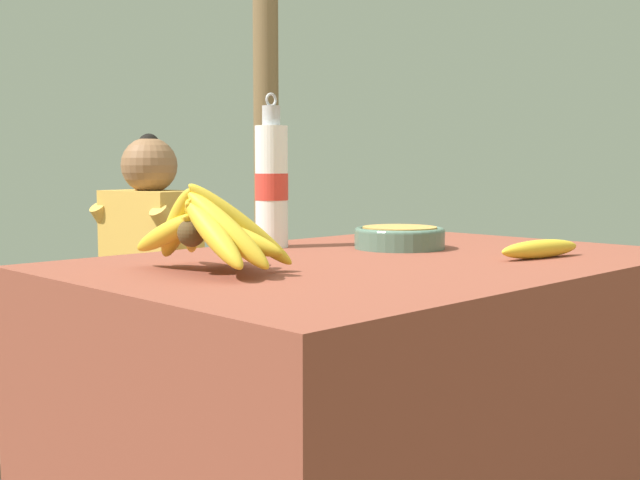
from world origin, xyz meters
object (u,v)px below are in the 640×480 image
object	(u,v)px
support_post_far	(266,114)
seated_vendor	(142,264)
wooden_bench	(69,353)
loose_banana_front	(540,249)
banana_bunch_ripe	(210,230)
serving_bowl	(400,236)
water_bottle	(272,184)

from	to	relation	value
support_post_far	seated_vendor	bearing A→B (deg)	-160.37
wooden_bench	loose_banana_front	bearing A→B (deg)	-84.99
support_post_far	loose_banana_front	bearing A→B (deg)	-116.37
wooden_bench	seated_vendor	distance (m)	0.39
banana_bunch_ripe	seated_vendor	bearing A→B (deg)	62.42
loose_banana_front	serving_bowl	bearing A→B (deg)	99.93
support_post_far	water_bottle	bearing A→B (deg)	-130.37
water_bottle	wooden_bench	bearing A→B (deg)	85.56
support_post_far	serving_bowl	bearing A→B (deg)	-122.00
serving_bowl	support_post_far	world-z (taller)	support_post_far
banana_bunch_ripe	serving_bowl	size ratio (longest dim) A/B	1.67
seated_vendor	support_post_far	world-z (taller)	support_post_far
water_bottle	wooden_bench	world-z (taller)	water_bottle
serving_bowl	loose_banana_front	bearing A→B (deg)	-80.07
seated_vendor	loose_banana_front	bearing A→B (deg)	78.27
wooden_bench	seated_vendor	size ratio (longest dim) A/B	1.63
wooden_bench	support_post_far	bearing A→B (deg)	13.35
support_post_far	wooden_bench	bearing A→B (deg)	-166.65
banana_bunch_ripe	water_bottle	bearing A→B (deg)	34.90
banana_bunch_ripe	loose_banana_front	xyz separation A→B (m)	(0.59, -0.28, -0.05)
serving_bowl	seated_vendor	size ratio (longest dim) A/B	0.18
loose_banana_front	banana_bunch_ripe	bearing A→B (deg)	154.25
water_bottle	seated_vendor	xyz separation A→B (m)	(0.35, 1.10, -0.31)
banana_bunch_ripe	serving_bowl	xyz separation A→B (m)	(0.53, 0.03, -0.05)
wooden_bench	seated_vendor	world-z (taller)	seated_vendor
serving_bowl	wooden_bench	world-z (taller)	serving_bowl
banana_bunch_ripe	wooden_bench	size ratio (longest dim) A/B	0.19
serving_bowl	seated_vendor	distance (m)	1.34
serving_bowl	wooden_bench	distance (m)	1.44
water_bottle	loose_banana_front	world-z (taller)	water_bottle
serving_bowl	support_post_far	bearing A→B (deg)	58.00
serving_bowl	water_bottle	distance (m)	0.30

